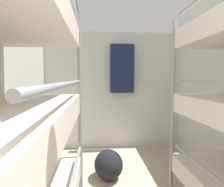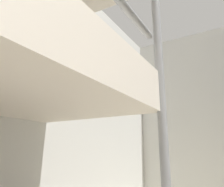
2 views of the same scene
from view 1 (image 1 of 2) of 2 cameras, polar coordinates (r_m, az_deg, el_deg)
name	(u,v)px [view 1 (image 1 of 2)]	position (r m, az deg, el deg)	size (l,w,h in m)	color
wall_back	(113,91)	(3.91, 0.42, 0.82)	(2.74, 0.06, 2.25)	silver
duffel_bag	(109,164)	(2.89, -0.98, -19.59)	(0.39, 0.48, 0.39)	black
hanging_coat	(122,69)	(3.77, 2.89, 7.12)	(0.44, 0.12, 0.90)	#192347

